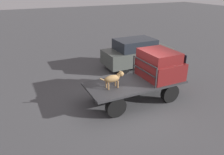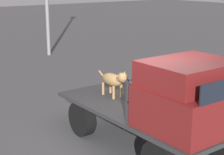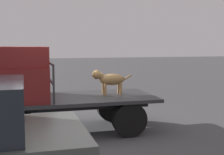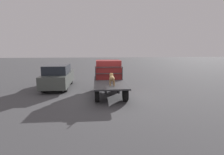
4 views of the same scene
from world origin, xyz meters
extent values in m
plane|color=#474749|center=(0.00, 0.00, 0.00)|extent=(80.00, 80.00, 0.00)
cylinder|color=black|center=(1.26, 0.75, 0.39)|extent=(0.78, 0.24, 0.78)
cylinder|color=black|center=(-1.26, 0.75, 0.39)|extent=(0.78, 0.24, 0.78)
cylinder|color=black|center=(-1.26, -0.75, 0.39)|extent=(0.78, 0.24, 0.78)
cube|color=black|center=(0.00, 0.32, 0.67)|extent=(3.73, 0.10, 0.18)
cube|color=black|center=(0.00, -0.32, 0.67)|extent=(3.73, 0.10, 0.18)
cube|color=#2D2D30|center=(0.00, 0.00, 0.80)|extent=(4.05, 1.83, 0.08)
cube|color=maroon|center=(1.23, 0.00, 1.21)|extent=(1.48, 1.71, 0.74)
cube|color=maroon|center=(1.12, 0.00, 1.80)|extent=(1.26, 1.57, 0.45)
cube|color=#2D2D30|center=(0.42, 0.83, 1.26)|extent=(0.04, 0.04, 0.83)
cube|color=#2D2D30|center=(0.42, -0.83, 1.26)|extent=(0.04, 0.04, 0.83)
cube|color=#2D2D30|center=(0.42, 0.00, 1.66)|extent=(0.04, 1.67, 0.04)
cube|color=#2D2D30|center=(0.42, 0.00, 1.26)|extent=(0.04, 1.67, 0.04)
cylinder|color=#9E7547|center=(-0.88, 0.05, 0.98)|extent=(0.06, 0.06, 0.29)
cylinder|color=#9E7547|center=(-0.88, -0.16, 0.98)|extent=(0.06, 0.06, 0.29)
cylinder|color=#9E7547|center=(-1.27, 0.05, 0.98)|extent=(0.06, 0.06, 0.29)
cylinder|color=#9E7547|center=(-1.27, -0.16, 0.98)|extent=(0.06, 0.06, 0.29)
ellipsoid|color=olive|center=(-1.07, -0.06, 1.22)|extent=(0.64, 0.28, 0.28)
sphere|color=#9E7547|center=(-0.90, -0.06, 1.17)|extent=(0.13, 0.13, 0.13)
cylinder|color=olive|center=(-0.80, -0.06, 1.30)|extent=(0.20, 0.15, 0.19)
sphere|color=olive|center=(-0.69, -0.06, 1.35)|extent=(0.22, 0.22, 0.22)
cone|color=#9E7547|center=(-0.60, -0.06, 1.33)|extent=(0.12, 0.12, 0.12)
cone|color=olive|center=(-0.70, 0.00, 1.44)|extent=(0.06, 0.08, 0.10)
cone|color=olive|center=(-0.70, -0.12, 1.44)|extent=(0.06, 0.08, 0.10)
cylinder|color=olive|center=(-1.45, -0.06, 1.25)|extent=(0.27, 0.04, 0.18)
camera|label=1|loc=(-4.42, -6.95, 4.58)|focal=35.00mm
camera|label=2|loc=(5.40, -4.87, 3.42)|focal=60.00mm
camera|label=3|loc=(0.99, 7.28, 2.08)|focal=50.00mm
camera|label=4|loc=(-10.23, 0.75, 2.86)|focal=28.00mm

